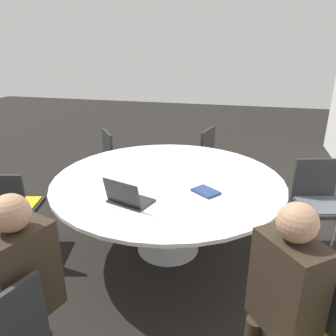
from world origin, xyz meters
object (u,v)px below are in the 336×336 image
(chair_3, at_px, (216,156))
(spiral_notebook, at_px, (206,192))
(chair_2, at_px, (319,197))
(laptop, at_px, (127,198))
(person_1, at_px, (284,291))
(chair_5, at_px, (10,204))
(cell_phone, at_px, (113,189))
(chair_4, at_px, (118,156))
(person_0, at_px, (22,277))

(chair_3, xyz_separation_m, spiral_notebook, (1.64, 0.05, 0.25))
(chair_2, distance_m, laptop, 1.88)
(person_1, bearing_deg, chair_5, 32.99)
(chair_2, height_order, cell_phone, chair_2)
(chair_3, height_order, chair_4, same)
(laptop, bearing_deg, cell_phone, -29.10)
(chair_2, distance_m, chair_4, 2.43)
(chair_3, height_order, spiral_notebook, chair_3)
(spiral_notebook, bearing_deg, chair_3, -178.22)
(person_1, bearing_deg, chair_4, 1.04)
(chair_4, bearing_deg, laptop, -13.26)
(person_0, bearing_deg, chair_3, 2.53)
(chair_5, height_order, cell_phone, chair_5)
(spiral_notebook, bearing_deg, chair_2, 122.39)
(person_1, bearing_deg, person_0, 61.59)
(person_0, bearing_deg, chair_4, 28.28)
(spiral_notebook, bearing_deg, chair_4, -135.75)
(laptop, distance_m, cell_phone, 0.31)
(cell_phone, bearing_deg, chair_5, -87.13)
(chair_5, bearing_deg, cell_phone, -9.78)
(person_1, distance_m, spiral_notebook, 1.13)
(chair_3, height_order, laptop, laptop)
(chair_5, xyz_separation_m, spiral_notebook, (-0.16, 1.77, 0.25))
(laptop, bearing_deg, chair_4, -47.52)
(chair_4, height_order, spiral_notebook, chair_4)
(chair_4, xyz_separation_m, person_1, (2.33, 1.84, 0.19))
(chair_5, bearing_deg, person_1, -32.44)
(chair_3, height_order, chair_5, same)
(person_0, height_order, person_1, same)
(chair_2, relative_size, laptop, 2.26)
(chair_4, relative_size, person_0, 0.71)
(chair_4, distance_m, laptop, 1.86)
(person_0, bearing_deg, chair_2, -27.03)
(chair_5, bearing_deg, chair_4, 59.98)
(chair_2, distance_m, chair_3, 1.46)
(chair_2, distance_m, person_1, 1.72)
(chair_4, relative_size, laptop, 2.26)
(chair_3, bearing_deg, spiral_notebook, 17.15)
(spiral_notebook, relative_size, cell_phone, 1.69)
(spiral_notebook, distance_m, cell_phone, 0.77)
(person_0, xyz_separation_m, cell_phone, (-1.10, 0.10, 0.05))
(cell_phone, bearing_deg, person_0, -5.13)
(chair_4, bearing_deg, chair_2, 36.15)
(chair_3, distance_m, cell_phone, 1.91)
(chair_5, bearing_deg, person_0, -61.64)
(chair_2, relative_size, person_1, 0.71)
(chair_2, distance_m, spiral_notebook, 1.23)
(chair_3, xyz_separation_m, chair_5, (1.80, -1.72, 0.00))
(chair_3, xyz_separation_m, cell_phone, (1.75, -0.71, 0.24))
(chair_5, relative_size, spiral_notebook, 3.33)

